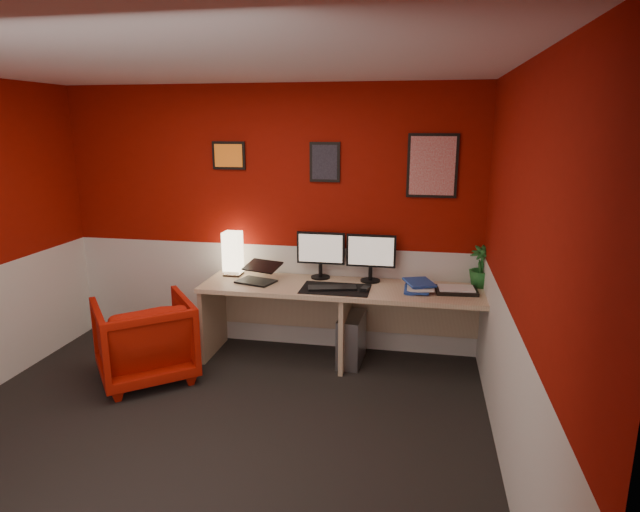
{
  "coord_description": "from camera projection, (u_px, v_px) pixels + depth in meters",
  "views": [
    {
      "loc": [
        1.42,
        -3.12,
        2.14
      ],
      "look_at": [
        0.6,
        1.21,
        1.05
      ],
      "focal_mm": 30.04,
      "sensor_mm": 36.0,
      "label": 1
    }
  ],
  "objects": [
    {
      "name": "desk_mat",
      "position": [
        336.0,
        289.0,
        4.69
      ],
      "size": [
        0.6,
        0.38,
        0.01
      ],
      "primitive_type": "cube",
      "color": "black",
      "rests_on": "desk"
    },
    {
      "name": "wainscot_right",
      "position": [
        508.0,
        400.0,
        3.26
      ],
      "size": [
        0.01,
        3.5,
        1.0
      ],
      "primitive_type": "cube",
      "color": "silver",
      "rests_on": "ground"
    },
    {
      "name": "keyboard",
      "position": [
        332.0,
        288.0,
        4.68
      ],
      "size": [
        0.44,
        0.23,
        0.02
      ],
      "primitive_type": "cube",
      "rotation": [
        0.0,
        0.0,
        0.23
      ],
      "color": "black",
      "rests_on": "desk_mat"
    },
    {
      "name": "desk",
      "position": [
        345.0,
        325.0,
        4.85
      ],
      "size": [
        2.6,
        0.65,
        0.73
      ],
      "primitive_type": "cube",
      "color": "tan",
      "rests_on": "ground"
    },
    {
      "name": "wall_back",
      "position": [
        269.0,
        220.0,
        5.11
      ],
      "size": [
        4.0,
        0.01,
        2.5
      ],
      "primitive_type": "cube",
      "color": "maroon",
      "rests_on": "ground"
    },
    {
      "name": "pc_tower",
      "position": [
        351.0,
        339.0,
        4.9
      ],
      "size": [
        0.23,
        0.46,
        0.45
      ],
      "primitive_type": "cube",
      "rotation": [
        0.0,
        0.0,
        -0.06
      ],
      "color": "#99999E",
      "rests_on": "ground"
    },
    {
      "name": "monitor_right",
      "position": [
        371.0,
        251.0,
        4.85
      ],
      "size": [
        0.45,
        0.06,
        0.58
      ],
      "primitive_type": "cube",
      "color": "black",
      "rests_on": "desk"
    },
    {
      "name": "mouse",
      "position": [
        365.0,
        289.0,
        4.63
      ],
      "size": [
        0.08,
        0.11,
        0.03
      ],
      "primitive_type": "cube",
      "rotation": [
        0.0,
        0.0,
        -0.21
      ],
      "color": "black",
      "rests_on": "desk_mat"
    },
    {
      "name": "art_right",
      "position": [
        432.0,
        166.0,
        4.7
      ],
      "size": [
        0.44,
        0.02,
        0.56
      ],
      "primitive_type": "cube",
      "color": "red",
      "rests_on": "wall_back"
    },
    {
      "name": "monitor_left",
      "position": [
        320.0,
        248.0,
        4.96
      ],
      "size": [
        0.45,
        0.06,
        0.58
      ],
      "primitive_type": "cube",
      "color": "black",
      "rests_on": "desk"
    },
    {
      "name": "ceiling",
      "position": [
        182.0,
        61.0,
        3.14
      ],
      "size": [
        4.0,
        3.5,
        0.01
      ],
      "primitive_type": "cube",
      "color": "white",
      "rests_on": "ground"
    },
    {
      "name": "potted_plant",
      "position": [
        481.0,
        267.0,
        4.72
      ],
      "size": [
        0.25,
        0.25,
        0.37
      ],
      "primitive_type": "imported",
      "rotation": [
        0.0,
        0.0,
        -0.21
      ],
      "color": "#19591E",
      "rests_on": "desk"
    },
    {
      "name": "zen_tray",
      "position": [
        456.0,
        290.0,
        4.6
      ],
      "size": [
        0.37,
        0.28,
        0.03
      ],
      "primitive_type": "cube",
      "rotation": [
        0.0,
        0.0,
        0.08
      ],
      "color": "black",
      "rests_on": "desk"
    },
    {
      "name": "book_middle",
      "position": [
        407.0,
        285.0,
        4.66
      ],
      "size": [
        0.23,
        0.31,
        0.02
      ],
      "primitive_type": "imported",
      "rotation": [
        0.0,
        0.0,
        0.01
      ],
      "color": "silver",
      "rests_on": "book_bottom"
    },
    {
      "name": "armchair",
      "position": [
        145.0,
        339.0,
        4.56
      ],
      "size": [
        1.08,
        1.08,
        0.71
      ],
      "primitive_type": "imported",
      "rotation": [
        0.0,
        0.0,
        3.82
      ],
      "color": "#A51406",
      "rests_on": "ground"
    },
    {
      "name": "art_left",
      "position": [
        229.0,
        155.0,
        5.02
      ],
      "size": [
        0.32,
        0.02,
        0.26
      ],
      "primitive_type": "cube",
      "color": "orange",
      "rests_on": "wall_back"
    },
    {
      "name": "wall_right",
      "position": [
        519.0,
        282.0,
        3.08
      ],
      "size": [
        0.01,
        3.5,
        2.5
      ],
      "primitive_type": "cube",
      "color": "maroon",
      "rests_on": "ground"
    },
    {
      "name": "book_top",
      "position": [
        407.0,
        283.0,
        4.63
      ],
      "size": [
        0.31,
        0.35,
        0.03
      ],
      "primitive_type": "imported",
      "rotation": [
        0.0,
        0.0,
        0.35
      ],
      "color": "#22439F",
      "rests_on": "book_middle"
    },
    {
      "name": "wainscot_back",
      "position": [
        271.0,
        294.0,
        5.29
      ],
      "size": [
        4.0,
        0.01,
        1.0
      ],
      "primitive_type": "cube",
      "color": "silver",
      "rests_on": "ground"
    },
    {
      "name": "shoji_lamp",
      "position": [
        233.0,
        255.0,
        5.09
      ],
      "size": [
        0.16,
        0.16,
        0.4
      ],
      "primitive_type": "cube",
      "color": "#FFE5B2",
      "rests_on": "desk"
    },
    {
      "name": "ground",
      "position": [
        204.0,
        438.0,
        3.74
      ],
      "size": [
        4.0,
        3.5,
        0.01
      ],
      "primitive_type": "cube",
      "color": "black",
      "rests_on": "ground"
    },
    {
      "name": "book_bottom",
      "position": [
        404.0,
        289.0,
        4.65
      ],
      "size": [
        0.21,
        0.28,
        0.03
      ],
      "primitive_type": "imported",
      "rotation": [
        0.0,
        0.0,
        -0.01
      ],
      "color": "#22439F",
      "rests_on": "desk"
    },
    {
      "name": "art_center",
      "position": [
        325.0,
        162.0,
        4.87
      ],
      "size": [
        0.28,
        0.02,
        0.36
      ],
      "primitive_type": "cube",
      "color": "black",
      "rests_on": "wall_back"
    },
    {
      "name": "laptop",
      "position": [
        256.0,
        271.0,
        4.86
      ],
      "size": [
        0.38,
        0.32,
        0.22
      ],
      "primitive_type": "cube",
      "rotation": [
        0.0,
        0.0,
        -0.29
      ],
      "color": "black",
      "rests_on": "desk"
    }
  ]
}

